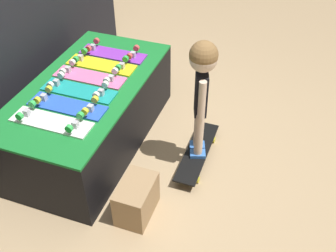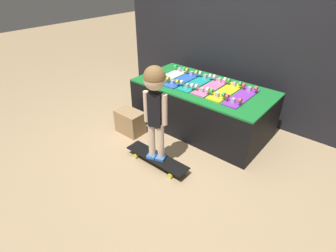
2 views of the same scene
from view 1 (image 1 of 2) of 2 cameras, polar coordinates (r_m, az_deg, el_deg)
name	(u,v)px [view 1 (image 1 of 2)]	position (r m, az deg, el deg)	size (l,w,h in m)	color
ground_plane	(150,153)	(3.43, -2.62, -3.89)	(16.00, 16.00, 0.00)	tan
display_rack	(90,113)	(3.44, -11.29, 1.85)	(1.71, 0.87, 0.59)	black
skateboard_white_on_rack	(51,121)	(2.92, -16.60, 0.73)	(0.18, 0.60, 0.09)	white
skateboard_blue_on_rack	(67,105)	(3.04, -14.42, 3.00)	(0.18, 0.60, 0.09)	blue
skateboard_teal_on_rack	(79,90)	(3.18, -12.83, 5.18)	(0.18, 0.60, 0.09)	teal
skateboard_pink_on_rack	(90,76)	(3.33, -11.32, 7.14)	(0.18, 0.60, 0.09)	pink
skateboard_yellow_on_rack	(101,64)	(3.48, -9.67, 8.89)	(0.18, 0.60, 0.09)	yellow
skateboard_purple_on_rack	(113,53)	(3.63, -8.01, 10.47)	(0.18, 0.60, 0.09)	purple
skateboard_on_floor	(197,152)	(3.33, 4.26, -3.82)	(0.77, 0.18, 0.09)	black
child	(202,80)	(2.87, 4.97, 6.71)	(0.23, 0.21, 1.02)	#3870C6
storage_box	(136,199)	(2.89, -4.60, -10.52)	(0.35, 0.23, 0.30)	#A37F56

